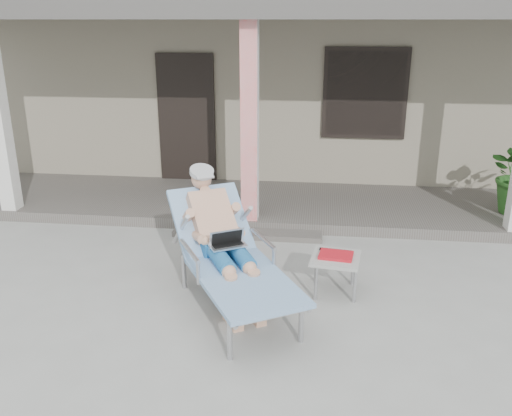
# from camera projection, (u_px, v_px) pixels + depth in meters

# --- Properties ---
(ground) EXTENTS (60.00, 60.00, 0.00)m
(ground) POSITION_uv_depth(u_px,v_px,m) (223.00, 304.00, 5.55)
(ground) COLOR #9E9E99
(ground) RESTS_ON ground
(house) EXTENTS (10.40, 5.40, 3.30)m
(house) POSITION_uv_depth(u_px,v_px,m) (277.00, 76.00, 11.08)
(house) COLOR gray
(house) RESTS_ON ground
(porch_deck) EXTENTS (10.00, 2.00, 0.15)m
(porch_deck) POSITION_uv_depth(u_px,v_px,m) (257.00, 204.00, 8.34)
(porch_deck) COLOR #605B56
(porch_deck) RESTS_ON ground
(porch_overhang) EXTENTS (10.00, 2.30, 2.85)m
(porch_overhang) POSITION_uv_depth(u_px,v_px,m) (257.00, 17.00, 7.39)
(porch_overhang) COLOR silver
(porch_overhang) RESTS_ON porch_deck
(porch_step) EXTENTS (2.00, 0.30, 0.07)m
(porch_step) POSITION_uv_depth(u_px,v_px,m) (247.00, 234.00, 7.27)
(porch_step) COLOR #605B56
(porch_step) RESTS_ON ground
(lounger) EXTENTS (1.67, 2.13, 1.35)m
(lounger) POSITION_uv_depth(u_px,v_px,m) (225.00, 224.00, 5.39)
(lounger) COLOR #B7B7BC
(lounger) RESTS_ON ground
(side_table) EXTENTS (0.56, 0.56, 0.45)m
(side_table) POSITION_uv_depth(u_px,v_px,m) (336.00, 260.00, 5.68)
(side_table) COLOR #A1A19C
(side_table) RESTS_ON ground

